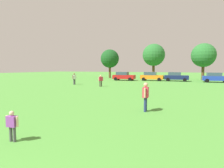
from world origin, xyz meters
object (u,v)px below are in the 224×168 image
at_px(child_kite_flyer, 12,123).
at_px(bystander_near_trees, 101,80).
at_px(parked_car_orange_1, 152,76).
at_px(tree_center, 154,55).
at_px(parked_car_red_0, 124,76).
at_px(tree_far_right, 204,55).
at_px(parked_car_blue_3, 216,77).
at_px(bystander_midfield, 74,78).
at_px(tree_far_left, 110,59).
at_px(parked_car_navy_2, 176,77).
at_px(adult_bystander, 146,94).

distance_m(child_kite_flyer, bystander_near_trees, 18.65).
relative_size(parked_car_orange_1, tree_center, 0.52).
distance_m(parked_car_red_0, tree_far_right, 16.54).
relative_size(bystander_near_trees, tree_center, 0.19).
relative_size(bystander_near_trees, parked_car_blue_3, 0.36).
relative_size(parked_car_red_0, tree_far_right, 0.58).
height_order(bystander_midfield, tree_far_left, tree_far_left).
bearing_deg(bystander_midfield, parked_car_red_0, 166.57).
xyz_separation_m(bystander_near_trees, bystander_midfield, (-4.99, 1.49, 0.08)).
bearing_deg(bystander_near_trees, bystander_midfield, -70.82).
height_order(tree_far_left, tree_center, tree_center).
relative_size(parked_car_red_0, parked_car_navy_2, 1.00).
height_order(adult_bystander, bystander_near_trees, adult_bystander).
bearing_deg(parked_car_navy_2, parked_car_orange_1, -175.53).
bearing_deg(child_kite_flyer, adult_bystander, 57.19).
bearing_deg(tree_center, parked_car_blue_3, -37.90).
bearing_deg(adult_bystander, parked_car_orange_1, -175.50).
xyz_separation_m(adult_bystander, parked_car_blue_3, (7.15, 25.73, -0.12)).
height_order(adult_bystander, parked_car_navy_2, parked_car_navy_2).
relative_size(adult_bystander, tree_center, 0.20).
xyz_separation_m(parked_car_red_0, tree_far_right, (14.73, 6.30, 4.13)).
distance_m(tree_far_left, tree_far_right, 20.59).
relative_size(bystander_near_trees, parked_car_navy_2, 0.36).
relative_size(bystander_midfield, parked_car_red_0, 0.39).
xyz_separation_m(child_kite_flyer, bystander_midfield, (-9.90, 19.49, 0.38)).
distance_m(parked_car_orange_1, tree_far_right, 11.49).
bearing_deg(bystander_midfield, tree_far_left, -168.40).
bearing_deg(adult_bystander, parked_car_red_0, -163.72).
relative_size(parked_car_blue_3, tree_center, 0.52).
distance_m(adult_bystander, bystander_midfield, 18.91).
height_order(child_kite_flyer, bystander_midfield, bystander_midfield).
bearing_deg(parked_car_red_0, bystander_near_trees, -86.14).
height_order(bystander_midfield, parked_car_blue_3, bystander_midfield).
xyz_separation_m(parked_car_red_0, tree_center, (4.34, 10.04, 4.67)).
relative_size(parked_car_red_0, parked_car_orange_1, 1.00).
relative_size(adult_bystander, parked_car_navy_2, 0.38).
distance_m(adult_bystander, parked_car_orange_1, 26.43).
xyz_separation_m(adult_bystander, tree_far_left, (-14.94, 32.27, 3.73)).
xyz_separation_m(parked_car_orange_1, parked_car_navy_2, (4.49, 0.35, 0.00)).
height_order(parked_car_red_0, parked_car_blue_3, same).
distance_m(bystander_midfield, tree_far_right, 26.19).
distance_m(adult_bystander, parked_car_navy_2, 26.51).
bearing_deg(parked_car_red_0, tree_far_right, 23.16).
bearing_deg(tree_far_left, parked_car_blue_3, -16.49).
height_order(child_kite_flyer, tree_far_left, tree_far_left).
bearing_deg(parked_car_orange_1, bystander_midfield, -126.74).
distance_m(parked_car_blue_3, tree_far_right, 7.07).
xyz_separation_m(child_kite_flyer, parked_car_red_0, (-5.78, 30.93, 0.23)).
height_order(bystander_near_trees, parked_car_red_0, parked_car_red_0).
bearing_deg(parked_car_blue_3, tree_far_left, 163.51).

